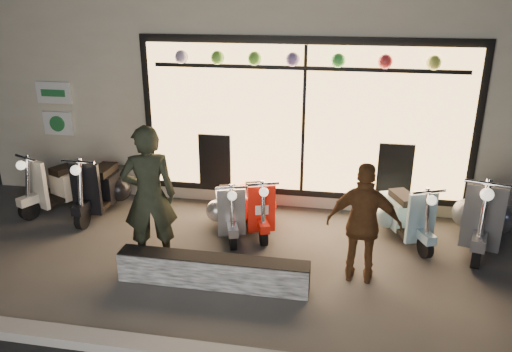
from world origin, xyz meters
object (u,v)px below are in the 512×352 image
(scooter_red, at_px, (256,204))
(woman, at_px, (364,224))
(scooter_silver, at_px, (229,208))
(graffiti_barrier, at_px, (213,271))
(man, at_px, (149,196))

(scooter_red, xyz_separation_m, woman, (1.61, -1.32, 0.43))
(woman, bearing_deg, scooter_silver, -24.82)
(scooter_red, height_order, woman, woman)
(graffiti_barrier, distance_m, scooter_silver, 1.61)
(graffiti_barrier, distance_m, man, 1.31)
(scooter_red, bearing_deg, man, -151.05)
(scooter_silver, relative_size, woman, 0.80)
(scooter_silver, distance_m, woman, 2.34)
(graffiti_barrier, bearing_deg, woman, 14.53)
(scooter_red, bearing_deg, graffiti_barrier, -116.93)
(scooter_silver, distance_m, scooter_red, 0.44)
(man, bearing_deg, graffiti_barrier, 134.86)
(graffiti_barrier, height_order, man, man)
(scooter_silver, xyz_separation_m, scooter_red, (0.39, 0.20, 0.00))
(graffiti_barrier, bearing_deg, man, 155.75)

